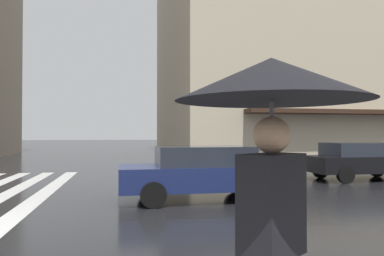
{
  "coord_description": "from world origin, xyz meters",
  "views": [
    {
      "loc": [
        -6.92,
        -2.9,
        1.72
      ],
      "look_at": [
        6.82,
        -5.54,
        1.97
      ],
      "focal_mm": 34.34,
      "sensor_mm": 36.0,
      "label": 1
    }
  ],
  "objects": [
    {
      "name": "car_navy",
      "position": [
        2.5,
        -4.93,
        0.76
      ],
      "size": [
        1.85,
        4.1,
        1.41
      ],
      "color": "navy",
      "rests_on": "ground_plane"
    },
    {
      "name": "pedestrian_by_billboard",
      "position": [
        -4.89,
        -3.77,
        1.85
      ],
      "size": [
        1.15,
        1.15,
        2.03
      ],
      "color": "black",
      "rests_on": "sidewalk_pavement"
    },
    {
      "name": "car_black",
      "position": [
        5.5,
        -11.81,
        0.76
      ],
      "size": [
        1.85,
        4.1,
        1.41
      ],
      "color": "black",
      "rests_on": "ground_plane"
    },
    {
      "name": "haussmann_block_corner",
      "position": [
        22.01,
        -16.59,
        11.86
      ],
      "size": [
        20.22,
        20.13,
        24.22
      ],
      "color": "beige",
      "rests_on": "ground_plane"
    }
  ]
}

